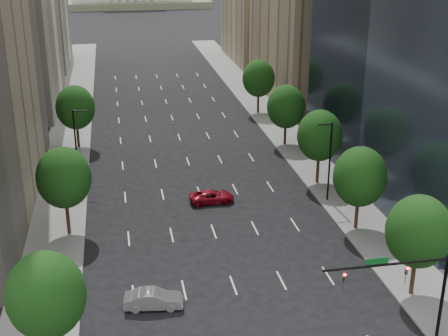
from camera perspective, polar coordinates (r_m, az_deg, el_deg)
sidewalk_left at (r=69.70m, az=-15.05°, el=-3.01°), size 6.00×200.00×0.15m
sidewalk_right at (r=73.51m, az=9.72°, el=-1.26°), size 6.00×200.00×0.15m
filler_left at (r=141.77m, az=-17.32°, el=12.69°), size 14.00×26.00×18.00m
parking_tan_right at (r=109.71m, az=7.85°, el=14.34°), size 14.00×30.00×30.00m
filler_right at (r=142.09m, az=3.54°, el=13.19°), size 14.00×26.00×16.00m
tree_right_1 at (r=50.75m, az=17.61°, el=-5.65°), size 5.20×5.20×8.75m
tree_right_2 at (r=60.62m, az=12.49°, el=-0.80°), size 5.20×5.20×8.61m
tree_right_3 at (r=71.02m, az=8.87°, el=2.99°), size 5.20×5.20×8.89m
tree_right_4 at (r=83.90m, az=5.78°, el=5.67°), size 5.20×5.20×8.46m
tree_right_5 at (r=98.82m, az=3.23°, el=8.30°), size 5.20×5.20×8.75m
tree_left_0 at (r=42.20m, az=-16.18°, el=-11.28°), size 5.20×5.20×8.75m
tree_left_1 at (r=59.95m, az=-14.64°, el=-0.88°), size 5.20×5.20×8.97m
tree_left_2 at (r=84.69m, az=-13.62°, el=5.48°), size 5.20×5.20×8.68m
streetlight_rn at (r=66.75m, az=9.74°, el=0.78°), size 1.70×0.20×9.00m
streetlight_ln at (r=72.48m, az=-13.53°, el=2.14°), size 1.70×0.20×9.00m
traffic_signal at (r=44.89m, az=17.04°, el=-10.13°), size 9.12×0.40×7.38m
foothills at (r=608.08m, az=-6.48°, el=14.94°), size 720.00×413.00×263.00m
car_silver at (r=49.60m, az=-6.54°, el=-12.01°), size 4.78×2.14×1.52m
car_red_far at (r=67.01m, az=-1.15°, el=-2.67°), size 4.93×2.38×1.35m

